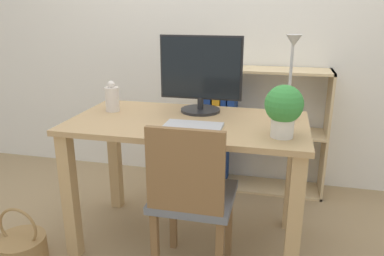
{
  "coord_description": "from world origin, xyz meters",
  "views": [
    {
      "loc": [
        0.48,
        -1.92,
        1.35
      ],
      "look_at": [
        0.0,
        0.1,
        0.69
      ],
      "focal_mm": 35.0,
      "sensor_mm": 36.0,
      "label": 1
    }
  ],
  "objects_px": {
    "monitor": "(201,73)",
    "potted_plant": "(284,108)",
    "chair": "(191,196)",
    "basket": "(21,248)",
    "vase": "(112,98)",
    "desk_lamp": "(291,69)",
    "bookshelf": "(237,130)",
    "keyboard": "(194,126)"
  },
  "relations": [
    {
      "from": "monitor",
      "to": "potted_plant",
      "type": "distance_m",
      "value": 0.61
    },
    {
      "from": "chair",
      "to": "basket",
      "type": "xyz_separation_m",
      "value": [
        -0.95,
        -0.1,
        -0.39
      ]
    },
    {
      "from": "vase",
      "to": "chair",
      "type": "distance_m",
      "value": 0.8
    },
    {
      "from": "monitor",
      "to": "desk_lamp",
      "type": "height_order",
      "value": "desk_lamp"
    },
    {
      "from": "desk_lamp",
      "to": "basket",
      "type": "bearing_deg",
      "value": -159.53
    },
    {
      "from": "desk_lamp",
      "to": "basket",
      "type": "height_order",
      "value": "desk_lamp"
    },
    {
      "from": "potted_plant",
      "to": "chair",
      "type": "relative_size",
      "value": 0.29
    },
    {
      "from": "desk_lamp",
      "to": "monitor",
      "type": "bearing_deg",
      "value": 169.17
    },
    {
      "from": "bookshelf",
      "to": "desk_lamp",
      "type": "bearing_deg",
      "value": -63.87
    },
    {
      "from": "keyboard",
      "to": "vase",
      "type": "bearing_deg",
      "value": 159.96
    },
    {
      "from": "monitor",
      "to": "chair",
      "type": "relative_size",
      "value": 0.56
    },
    {
      "from": "monitor",
      "to": "bookshelf",
      "type": "relative_size",
      "value": 0.52
    },
    {
      "from": "basket",
      "to": "bookshelf",
      "type": "bearing_deg",
      "value": 50.12
    },
    {
      "from": "vase",
      "to": "chair",
      "type": "relative_size",
      "value": 0.21
    },
    {
      "from": "monitor",
      "to": "chair",
      "type": "bearing_deg",
      "value": -82.52
    },
    {
      "from": "bookshelf",
      "to": "basket",
      "type": "height_order",
      "value": "bookshelf"
    },
    {
      "from": "vase",
      "to": "chair",
      "type": "xyz_separation_m",
      "value": [
        0.58,
        -0.4,
        -0.37
      ]
    },
    {
      "from": "desk_lamp",
      "to": "chair",
      "type": "distance_m",
      "value": 0.83
    },
    {
      "from": "keyboard",
      "to": "potted_plant",
      "type": "relative_size",
      "value": 1.19
    },
    {
      "from": "monitor",
      "to": "bookshelf",
      "type": "bearing_deg",
      "value": 76.3
    },
    {
      "from": "monitor",
      "to": "chair",
      "type": "height_order",
      "value": "monitor"
    },
    {
      "from": "monitor",
      "to": "vase",
      "type": "distance_m",
      "value": 0.55
    },
    {
      "from": "desk_lamp",
      "to": "vase",
      "type": "bearing_deg",
      "value": -179.01
    },
    {
      "from": "keyboard",
      "to": "basket",
      "type": "height_order",
      "value": "keyboard"
    },
    {
      "from": "desk_lamp",
      "to": "bookshelf",
      "type": "bearing_deg",
      "value": 116.13
    },
    {
      "from": "keyboard",
      "to": "desk_lamp",
      "type": "height_order",
      "value": "desk_lamp"
    },
    {
      "from": "basket",
      "to": "monitor",
      "type": "bearing_deg",
      "value": 34.86
    },
    {
      "from": "monitor",
      "to": "vase",
      "type": "relative_size",
      "value": 2.64
    },
    {
      "from": "monitor",
      "to": "vase",
      "type": "xyz_separation_m",
      "value": [
        -0.51,
        -0.11,
        -0.15
      ]
    },
    {
      "from": "chair",
      "to": "desk_lamp",
      "type": "bearing_deg",
      "value": 51.17
    },
    {
      "from": "vase",
      "to": "desk_lamp",
      "type": "bearing_deg",
      "value": 0.99
    },
    {
      "from": "keyboard",
      "to": "bookshelf",
      "type": "distance_m",
      "value": 0.99
    },
    {
      "from": "monitor",
      "to": "basket",
      "type": "distance_m",
      "value": 1.41
    },
    {
      "from": "chair",
      "to": "keyboard",
      "type": "bearing_deg",
      "value": 107.8
    },
    {
      "from": "bookshelf",
      "to": "basket",
      "type": "bearing_deg",
      "value": -129.88
    },
    {
      "from": "vase",
      "to": "basket",
      "type": "xyz_separation_m",
      "value": [
        -0.37,
        -0.5,
        -0.76
      ]
    },
    {
      "from": "chair",
      "to": "basket",
      "type": "bearing_deg",
      "value": -166.25
    },
    {
      "from": "monitor",
      "to": "desk_lamp",
      "type": "xyz_separation_m",
      "value": [
        0.5,
        -0.1,
        0.05
      ]
    },
    {
      "from": "keyboard",
      "to": "desk_lamp",
      "type": "bearing_deg",
      "value": 24.6
    },
    {
      "from": "potted_plant",
      "to": "chair",
      "type": "xyz_separation_m",
      "value": [
        -0.41,
        -0.15,
        -0.43
      ]
    },
    {
      "from": "bookshelf",
      "to": "keyboard",
      "type": "bearing_deg",
      "value": -97.32
    },
    {
      "from": "desk_lamp",
      "to": "potted_plant",
      "type": "bearing_deg",
      "value": -95.65
    }
  ]
}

